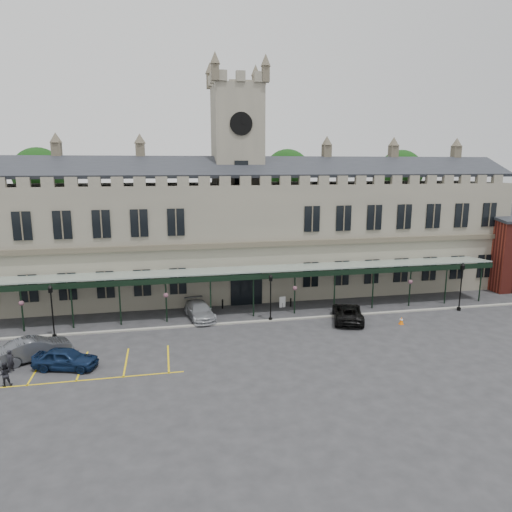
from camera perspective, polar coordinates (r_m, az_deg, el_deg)
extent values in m
plane|color=#29292B|center=(36.67, 1.91, -11.06)|extent=(140.00, 140.00, 0.00)
cube|color=slate|center=(50.25, -2.28, 2.18)|extent=(60.00, 10.00, 12.00)
cube|color=#4E4738|center=(45.18, -1.22, 1.42)|extent=(60.00, 0.35, 0.50)
cube|color=black|center=(47.15, -1.85, 11.11)|extent=(60.00, 4.77, 2.20)
cube|color=black|center=(52.09, -2.80, 11.12)|extent=(60.00, 4.77, 2.20)
cube|color=black|center=(46.19, -1.22, -3.83)|extent=(3.20, 0.18, 3.80)
cube|color=slate|center=(49.71, -2.32, 7.88)|extent=(5.00, 5.00, 22.00)
cylinder|color=silver|center=(47.27, -1.88, 16.21)|extent=(2.20, 0.12, 2.20)
cylinder|color=black|center=(47.20, -1.86, 16.21)|extent=(2.30, 0.04, 2.30)
cube|color=black|center=(47.10, -1.84, 10.14)|extent=(1.40, 0.12, 2.80)
cube|color=#8C9E93|center=(43.84, -0.78, -1.69)|extent=(50.00, 4.00, 0.40)
cube|color=black|center=(41.99, -0.27, -2.62)|extent=(50.00, 0.18, 0.50)
cube|color=gray|center=(41.67, 0.14, -8.17)|extent=(60.00, 0.40, 0.12)
cylinder|color=#332314|center=(60.18, -24.94, 2.65)|extent=(0.70, 0.70, 12.00)
sphere|color=black|center=(59.67, -25.50, 9.30)|extent=(6.00, 6.00, 6.00)
cylinder|color=#332314|center=(60.65, 3.83, 3.73)|extent=(0.70, 0.70, 12.00)
sphere|color=black|center=(60.14, 3.92, 10.36)|extent=(6.00, 6.00, 6.00)
cylinder|color=#332314|center=(66.67, 17.25, 3.93)|extent=(0.70, 0.70, 12.00)
sphere|color=black|center=(66.20, 17.61, 9.95)|extent=(6.00, 6.00, 6.00)
cylinder|color=black|center=(41.45, -23.87, -9.15)|extent=(0.35, 0.35, 0.29)
cylinder|color=black|center=(40.88, -24.08, -6.77)|extent=(0.12, 0.12, 3.91)
cube|color=black|center=(40.32, -24.31, -3.92)|extent=(0.27, 0.27, 0.39)
cone|color=black|center=(40.24, -24.35, -3.45)|extent=(0.43, 0.43, 0.29)
cylinder|color=black|center=(41.98, 1.82, -7.91)|extent=(0.34, 0.34, 0.28)
cylinder|color=black|center=(41.44, 1.83, -5.61)|extent=(0.11, 0.11, 3.79)
cube|color=black|center=(40.89, 1.85, -2.88)|extent=(0.27, 0.27, 0.38)
cone|color=black|center=(40.81, 1.86, -2.43)|extent=(0.42, 0.42, 0.28)
cylinder|color=black|center=(49.00, 24.02, -6.06)|extent=(0.37, 0.37, 0.31)
cylinder|color=black|center=(48.50, 24.20, -3.89)|extent=(0.12, 0.12, 4.14)
cube|color=black|center=(48.00, 24.41, -1.32)|extent=(0.29, 0.29, 0.41)
cone|color=black|center=(47.93, 24.45, -0.90)|extent=(0.46, 0.46, 0.31)
cube|color=orange|center=(43.13, 17.68, -8.10)|extent=(0.37, 0.37, 0.04)
cone|color=orange|center=(43.03, 17.71, -7.70)|extent=(0.42, 0.42, 0.67)
cylinder|color=silver|center=(43.00, 17.72, -7.58)|extent=(0.28, 0.28, 0.10)
cylinder|color=black|center=(45.81, 3.31, -6.15)|extent=(0.06, 0.06, 0.46)
cube|color=silver|center=(45.72, 3.32, -5.76)|extent=(0.64, 0.13, 1.10)
cylinder|color=black|center=(45.40, -4.21, -6.01)|extent=(0.17, 0.17, 0.94)
cylinder|color=black|center=(46.08, 4.36, -5.80)|extent=(0.15, 0.15, 0.86)
imported|color=#0D1E3D|center=(35.03, -22.71, -11.75)|extent=(4.70, 2.90, 1.49)
imported|color=#3C3F44|center=(37.53, -25.89, -10.35)|extent=(5.23, 3.78, 1.64)
imported|color=#A5A7AD|center=(42.71, -7.05, -6.79)|extent=(2.95, 5.44, 1.50)
imported|color=black|center=(42.65, 11.38, -6.94)|extent=(4.08, 5.99, 1.52)
imported|color=black|center=(36.12, -28.32, -11.46)|extent=(0.60, 0.69, 1.59)
imported|color=black|center=(34.15, -28.90, -12.83)|extent=(0.91, 0.79, 1.58)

